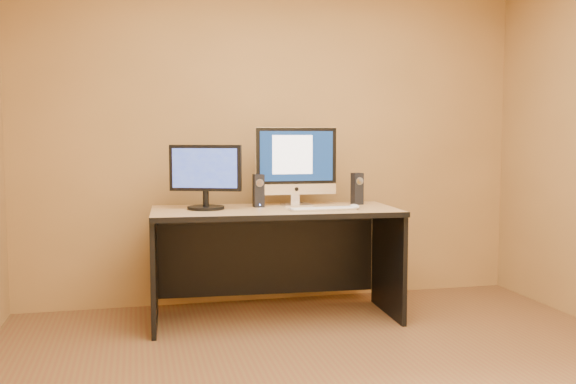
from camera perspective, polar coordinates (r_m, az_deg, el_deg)
name	(u,v)px	position (r m, az deg, el deg)	size (l,w,h in m)	color
walls	(363,137)	(3.15, 6.68, 4.85)	(4.00, 4.00, 2.60)	#A77C43
desk	(275,264)	(4.58, -1.15, -6.45)	(1.72, 0.75, 0.79)	tan
imac	(297,166)	(4.71, 0.79, 2.36)	(0.61, 0.23, 0.59)	silver
second_monitor	(206,177)	(4.51, -7.34, 1.32)	(0.52, 0.26, 0.45)	black
speaker_left	(259,191)	(4.63, -2.64, 0.12)	(0.07, 0.08, 0.24)	black
speaker_right	(357,189)	(4.84, 6.16, 0.30)	(0.07, 0.08, 0.24)	black
keyboard	(322,209)	(4.44, 3.05, -1.51)	(0.46, 0.12, 0.02)	silver
mouse	(354,207)	(4.51, 5.93, -1.29)	(0.06, 0.11, 0.04)	silver
cable_a	(303,203)	(4.87, 1.38, -0.99)	(0.01, 0.01, 0.24)	black
cable_b	(295,204)	(4.82, 0.65, -1.04)	(0.01, 0.01, 0.19)	black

